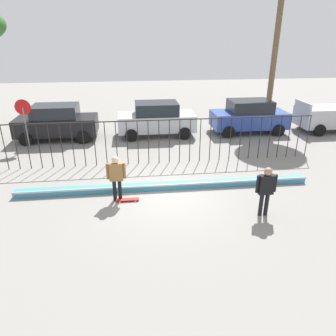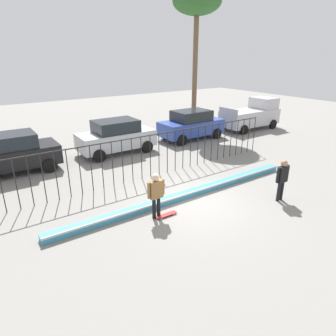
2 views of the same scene
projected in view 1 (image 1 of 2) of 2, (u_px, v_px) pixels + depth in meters
name	position (u px, v px, depth m)	size (l,w,h in m)	color
ground_plane	(167.00, 195.00, 11.55)	(60.00, 60.00, 0.00)	gray
bowl_coping_ledge	(166.00, 186.00, 11.98)	(11.00, 0.41, 0.27)	teal
perimeter_fence	(159.00, 137.00, 13.97)	(14.04, 0.04, 2.00)	black
skateboarder	(116.00, 174.00, 10.82)	(0.67, 0.25, 1.66)	black
skateboard	(128.00, 199.00, 11.12)	(0.80, 0.20, 0.07)	#A51E19
camera_operator	(266.00, 187.00, 9.90)	(0.67, 0.25, 1.67)	black
parked_car_black	(57.00, 122.00, 17.27)	(4.30, 2.12, 1.90)	black
parked_car_silver	(157.00, 119.00, 17.92)	(4.30, 2.12, 1.90)	#B7BABF
parked_car_blue	(249.00, 116.00, 18.49)	(4.30, 2.12, 1.90)	#2D479E
stop_sign	(24.00, 117.00, 15.59)	(0.76, 0.07, 2.50)	slate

